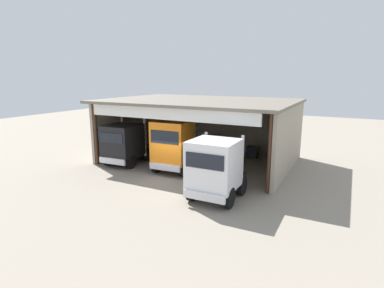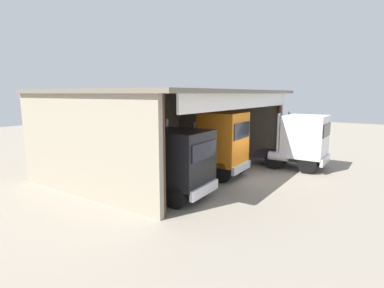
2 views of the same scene
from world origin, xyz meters
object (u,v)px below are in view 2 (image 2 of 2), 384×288
Objects in this scene: tool_cart at (172,148)px; truck_white_center_bay at (301,140)px; truck_black_left_bay at (173,162)px; truck_orange_center_right_bay at (219,144)px; oil_drum at (178,145)px.

truck_white_center_bay is at bearing -85.32° from tool_cart.
truck_orange_center_right_bay reaches higher than truck_black_left_bay.
truck_white_center_bay reaches higher than truck_black_left_bay.
oil_drum is at bearing -130.49° from truck_orange_center_right_bay.
oil_drum is at bearing -147.27° from truck_black_left_bay.
tool_cart is at bearing -144.82° from truck_black_left_bay.
tool_cart is at bearing -85.70° from truck_white_center_bay.
tool_cart is (-1.51, -0.53, 0.03)m from oil_drum.
truck_black_left_bay is at bearing -141.99° from tool_cart.
oil_drum is (0.71, 10.31, -1.37)m from truck_white_center_bay.
tool_cart reaches higher than oil_drum.
oil_drum is (9.76, 6.98, -1.22)m from truck_black_left_bay.
truck_orange_center_right_bay is at bearing -121.12° from tool_cart.
truck_white_center_bay is 9.90m from tool_cart.
oil_drum is at bearing -94.32° from truck_white_center_bay.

